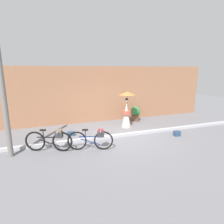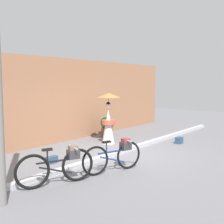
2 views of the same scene
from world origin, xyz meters
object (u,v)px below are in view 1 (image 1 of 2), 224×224
(potted_plant_by_door, at_px, (135,113))
(backpack_on_pavement, at_px, (71,134))
(backpack_spare, at_px, (177,133))
(utility_pole, at_px, (3,90))
(bicycle_near_officer, at_px, (92,139))
(bicycle_far_side, at_px, (50,140))
(person_with_parasol, at_px, (127,109))

(potted_plant_by_door, height_order, backpack_on_pavement, potted_plant_by_door)
(backpack_spare, height_order, utility_pole, utility_pole)
(bicycle_near_officer, height_order, utility_pole, utility_pole)
(bicycle_far_side, height_order, potted_plant_by_door, potted_plant_by_door)
(bicycle_far_side, xyz_separation_m, backpack_on_pavement, (0.94, 1.45, -0.34))
(bicycle_far_side, xyz_separation_m, potted_plant_by_door, (4.93, 2.75, 0.03))
(bicycle_far_side, relative_size, backpack_spare, 6.22)
(bicycle_far_side, distance_m, person_with_parasol, 4.42)
(bicycle_near_officer, distance_m, backpack_spare, 4.12)
(person_with_parasol, bearing_deg, bicycle_near_officer, -136.86)
(person_with_parasol, relative_size, backpack_spare, 6.89)
(bicycle_far_side, bearing_deg, bicycle_near_officer, -14.87)
(person_with_parasol, distance_m, potted_plant_by_door, 1.41)
(bicycle_near_officer, distance_m, utility_pole, 3.52)
(backpack_spare, xyz_separation_m, utility_pole, (-7.00, 0.22, 2.27))
(person_with_parasol, xyz_separation_m, backpack_spare, (1.66, -2.10, -0.87))
(potted_plant_by_door, bearing_deg, backpack_spare, -76.85)
(bicycle_near_officer, relative_size, potted_plant_by_door, 1.91)
(potted_plant_by_door, bearing_deg, bicycle_far_side, -150.82)
(bicycle_near_officer, bearing_deg, backpack_spare, 2.61)
(bicycle_near_officer, distance_m, potted_plant_by_door, 4.64)
(bicycle_near_officer, height_order, backpack_spare, bicycle_near_officer)
(backpack_on_pavement, distance_m, backpack_spare, 4.97)
(person_with_parasol, relative_size, potted_plant_by_door, 2.15)
(person_with_parasol, height_order, utility_pole, utility_pole)
(potted_plant_by_door, bearing_deg, utility_pole, -156.45)
(bicycle_near_officer, xyz_separation_m, person_with_parasol, (2.43, 2.28, 0.55))
(bicycle_far_side, distance_m, backpack_on_pavement, 1.76)
(bicycle_near_officer, xyz_separation_m, backpack_on_pavement, (-0.59, 1.85, -0.34))
(bicycle_near_officer, relative_size, person_with_parasol, 0.89)
(backpack_spare, bearing_deg, person_with_parasol, 128.45)
(potted_plant_by_door, distance_m, backpack_spare, 3.07)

